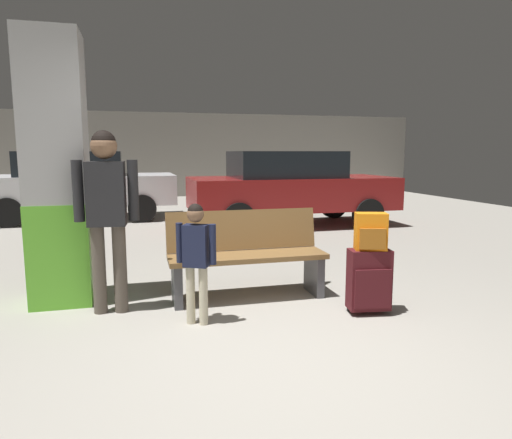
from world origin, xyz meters
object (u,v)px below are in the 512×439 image
Objects in this scene: backpack_bright at (371,232)px; adult at (106,202)px; structural_pillar at (57,172)px; bench at (246,255)px; child at (196,251)px; parked_car_near at (290,186)px; suitcase at (369,280)px; parked_car_far at (78,183)px.

adult is (-2.32, 0.64, 0.27)m from backpack_bright.
adult is at bearing -43.91° from structural_pillar.
child is (-0.59, -0.64, 0.21)m from bench.
child is at bearing -132.77° from bench.
backpack_bright is 0.20× the size of adult.
backpack_bright is at bearing -100.62° from parked_car_near.
backpack_bright is (-0.00, -0.00, 0.45)m from suitcase.
bench is 0.90m from child.
child is 5.57m from parked_car_near.
backpack_bright is 1.59m from child.
parked_car_far is (-3.31, 7.10, 0.03)m from backpack_bright.
structural_pillar is 1.55× the size of adult.
adult is 5.54m from parked_car_near.
adult is at bearing -126.30° from parked_car_near.
bench is at bearing -69.72° from parked_car_far.
backpack_bright is 7.84m from parked_car_far.
structural_pillar is at bearing -85.03° from parked_car_far.
parked_car_near is at bearing -25.10° from parked_car_far.
backpack_bright is (0.98, -0.79, 0.33)m from bench.
adult is 6.54m from parked_car_far.
child reaches higher than backpack_bright.
backpack_bright is (2.79, -1.09, -0.53)m from structural_pillar.
structural_pillar is at bearing 136.09° from adult.
child reaches higher than bench.
structural_pillar is 1.63× the size of bench.
parked_car_near is (2.53, 4.96, 0.15)m from child.
parked_car_near is at bearing 65.83° from bench.
adult reaches higher than parked_car_far.
structural_pillar is 0.70m from adult.
backpack_bright is at bearing -64.99° from parked_car_far.
suitcase is at bearing -100.61° from parked_car_near.
bench is 2.65× the size of suitcase.
structural_pillar is 5.51m from parked_car_near.
parked_car_far reaches higher than suitcase.
parked_car_far reaches higher than child.
child is at bearing -33.73° from adult.
parked_car_near is (4.27, -2.00, 0.00)m from parked_car_far.
backpack_bright is at bearing -38.73° from bench.
structural_pillar is at bearing 158.59° from backpack_bright.
suitcase is 0.36× the size of adult.
suitcase is at bearing -64.98° from parked_car_far.
bench is 4.71× the size of backpack_bright.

